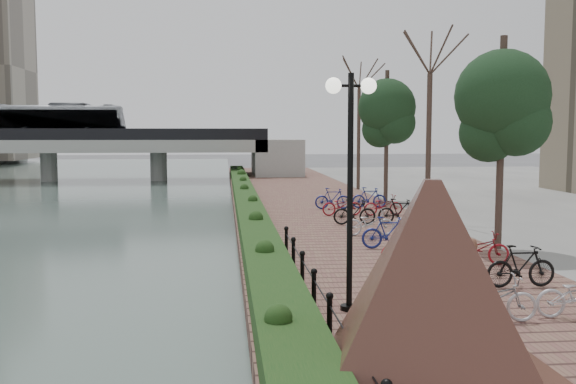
{
  "coord_description": "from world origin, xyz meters",
  "views": [
    {
      "loc": [
        -0.41,
        -9.93,
        4.09
      ],
      "look_at": [
        1.78,
        12.39,
        2.0
      ],
      "focal_mm": 40.0,
      "sensor_mm": 36.0,
      "label": 1
    }
  ],
  "objects": [
    {
      "name": "lamppost",
      "position": [
        2.07,
        2.61,
        3.94
      ],
      "size": [
        1.02,
        0.32,
        4.75
      ],
      "color": "black",
      "rests_on": "promenade"
    },
    {
      "name": "promenade",
      "position": [
        4.0,
        17.5,
        0.25
      ],
      "size": [
        8.0,
        75.0,
        0.5
      ],
      "primitive_type": "cube",
      "color": "brown",
      "rests_on": "ground"
    },
    {
      "name": "bicycle_parking",
      "position": [
        5.5,
        10.54,
        0.97
      ],
      "size": [
        2.4,
        19.89,
        1.0
      ],
      "color": "#B7B8BD",
      "rests_on": "promenade"
    },
    {
      "name": "pedestrian",
      "position": [
        4.0,
        1.26,
        1.34
      ],
      "size": [
        0.68,
        0.52,
        1.68
      ],
      "primitive_type": "imported",
      "rotation": [
        0.0,
        0.0,
        2.93
      ],
      "color": "brown",
      "rests_on": "promenade"
    },
    {
      "name": "motorcycle",
      "position": [
        3.01,
        -1.19,
        0.93
      ],
      "size": [
        0.45,
        1.38,
        0.86
      ],
      "primitive_type": null,
      "rotation": [
        0.0,
        0.0,
        -0.02
      ],
      "color": "black",
      "rests_on": "promenade"
    },
    {
      "name": "chain_fence",
      "position": [
        1.4,
        2.0,
        0.85
      ],
      "size": [
        0.1,
        14.1,
        0.7
      ],
      "color": "black",
      "rests_on": "promenade"
    },
    {
      "name": "hedge",
      "position": [
        0.6,
        20.0,
        0.8
      ],
      "size": [
        1.1,
        56.0,
        0.6
      ],
      "primitive_type": "cube",
      "color": "#153A15",
      "rests_on": "promenade"
    },
    {
      "name": "bridge",
      "position": [
        -14.83,
        45.0,
        3.37
      ],
      "size": [
        36.0,
        10.77,
        6.5
      ],
      "color": "#999994",
      "rests_on": "ground"
    },
    {
      "name": "granite_monument",
      "position": [
        2.46,
        -1.29,
        1.99
      ],
      "size": [
        5.5,
        5.5,
        2.94
      ],
      "color": "#41201C",
      "rests_on": "promenade"
    },
    {
      "name": "street_trees",
      "position": [
        8.0,
        12.68,
        3.69
      ],
      "size": [
        3.2,
        37.12,
        6.8
      ],
      "color": "#392922",
      "rests_on": "promenade"
    }
  ]
}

